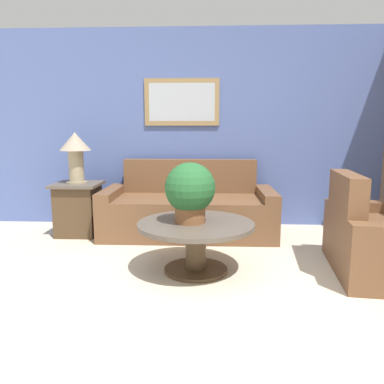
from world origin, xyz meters
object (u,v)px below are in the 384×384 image
coffee_table (196,236)px  potted_plant_on_table (190,191)px  couch_main (189,211)px  side_table (78,208)px  table_lamp (75,150)px

coffee_table → potted_plant_on_table: size_ratio=1.95×
couch_main → side_table: bearing=-176.8°
couch_main → coffee_table: couch_main is taller
couch_main → table_lamp: table_lamp is taller
side_table → table_lamp: size_ratio=1.05×
potted_plant_on_table → table_lamp: bearing=140.9°
coffee_table → side_table: size_ratio=1.64×
coffee_table → table_lamp: 2.03m
side_table → potted_plant_on_table: potted_plant_on_table is taller
side_table → potted_plant_on_table: bearing=-39.1°
coffee_table → side_table: 1.90m
coffee_table → side_table: (-1.50, 1.18, -0.01)m
coffee_table → table_lamp: (-1.50, 1.18, 0.72)m
couch_main → coffee_table: bearing=-84.0°
table_lamp → potted_plant_on_table: (1.44, -1.17, -0.30)m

